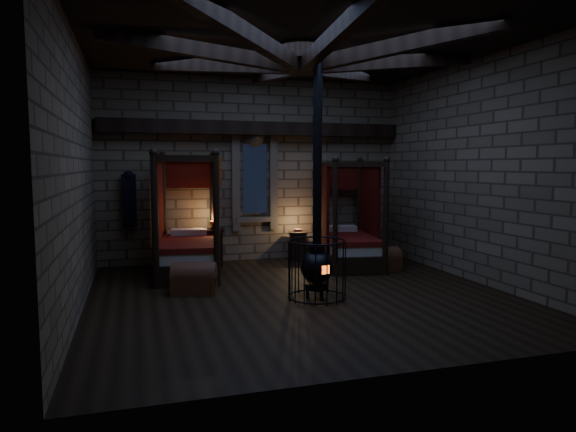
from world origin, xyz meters
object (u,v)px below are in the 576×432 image
object	(u,v)px
bed_right	(347,240)
stove	(317,263)
trunk_right	(383,261)
bed_left	(188,245)
trunk_left	(194,279)

from	to	relation	value
bed_right	stove	size ratio (longest dim) A/B	0.58
trunk_right	stove	world-z (taller)	stove
bed_left	trunk_right	bearing A→B (deg)	-6.16
bed_left	trunk_right	size ratio (longest dim) A/B	3.12
bed_left	stove	distance (m)	3.20
bed_right	trunk_right	distance (m)	1.03
bed_left	bed_right	size ratio (longest dim) A/B	1.03
bed_left	trunk_right	distance (m)	4.04
bed_right	trunk_left	bearing A→B (deg)	-145.78
bed_right	trunk_left	size ratio (longest dim) A/B	2.76
bed_right	trunk_right	bearing A→B (deg)	-53.39
bed_right	stove	distance (m)	3.04
bed_left	trunk_left	size ratio (longest dim) A/B	2.85
bed_right	trunk_right	size ratio (longest dim) A/B	3.03
trunk_left	trunk_right	xyz separation A→B (m)	(3.99, 0.74, -0.02)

